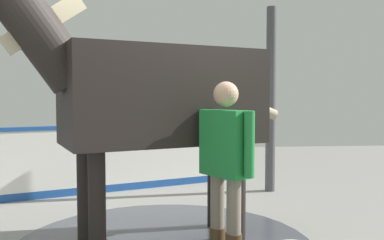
# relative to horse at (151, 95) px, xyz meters

# --- Properties ---
(ground_plane) EXTENTS (16.00, 16.00, 0.02)m
(ground_plane) POSITION_rel_horse_xyz_m (-0.03, 0.18, -1.57)
(ground_plane) COLOR gray
(barrier_wall) EXTENTS (4.96, 1.92, 1.09)m
(barrier_wall) POSITION_rel_horse_xyz_m (-0.79, 2.47, -1.05)
(barrier_wall) COLOR white
(barrier_wall) RESTS_ON ground
(roof_post_far) EXTENTS (0.16, 0.16, 2.98)m
(roof_post_far) POSITION_rel_horse_xyz_m (1.93, 2.33, -0.07)
(roof_post_far) COLOR #4C4C51
(roof_post_far) RESTS_ON ground
(horse) EXTENTS (3.26, 1.62, 2.71)m
(horse) POSITION_rel_horse_xyz_m (0.00, 0.00, 0.00)
(horse) COLOR black
(horse) RESTS_ON ground
(handler) EXTENTS (0.45, 0.59, 1.68)m
(handler) POSITION_rel_horse_xyz_m (0.66, -0.61, -0.59)
(handler) COLOR #47331E
(handler) RESTS_ON ground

